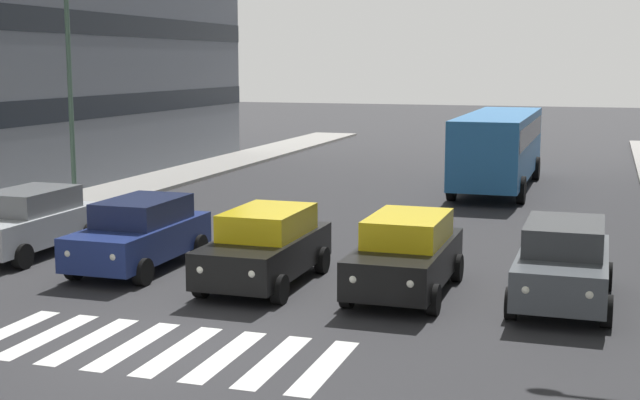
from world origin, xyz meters
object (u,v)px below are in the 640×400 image
Objects in this scene: car_3 at (140,233)px; bus_behind_traffic at (499,142)px; street_lamp_right at (83,73)px; car_1 at (406,254)px; car_2 at (266,246)px; car_0 at (563,262)px; car_4 at (28,221)px.

bus_behind_traffic is at bearing -111.83° from car_3.
car_3 is 9.45m from street_lamp_right.
car_1 is 1.00× the size of car_2.
car_1 is at bearing 90.00° from bus_behind_traffic.
car_0 is 3.32m from car_1.
car_0 is 1.00× the size of car_1.
bus_behind_traffic is (-3.22, -17.25, 0.97)m from car_2.
bus_behind_traffic is 16.31m from street_lamp_right.
bus_behind_traffic reaches higher than car_1.
car_3 is at bearing 68.17° from bus_behind_traffic.
street_lamp_right reaches higher than car_2.
car_3 is 3.65m from car_4.
car_4 is 7.40m from street_lamp_right.
car_0 is 0.60× the size of street_lamp_right.
car_2 is 17.58m from bus_behind_traffic.
car_3 is at bearing -0.41° from car_0.
car_0 is at bearing 101.13° from bus_behind_traffic.
bus_behind_traffic reaches higher than car_2.
street_lamp_right reaches higher than car_1.
street_lamp_right is at bearing -37.47° from car_2.
bus_behind_traffic is (0.00, -17.05, 0.97)m from car_1.
car_4 is (13.64, -0.59, 0.00)m from car_0.
car_1 is at bearing 151.15° from street_lamp_right.
car_2 is 3.53m from car_3.
car_1 is (3.31, 0.22, 0.00)m from car_0.
street_lamp_right is at bearing -28.85° from car_1.
car_0 is 17.45m from street_lamp_right.
car_1 is 14.64m from street_lamp_right.
car_3 is (10.02, -0.07, 0.00)m from car_0.
car_1 is 6.72m from car_3.
car_1 is 1.00× the size of car_4.
car_1 and car_3 have the same top height.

